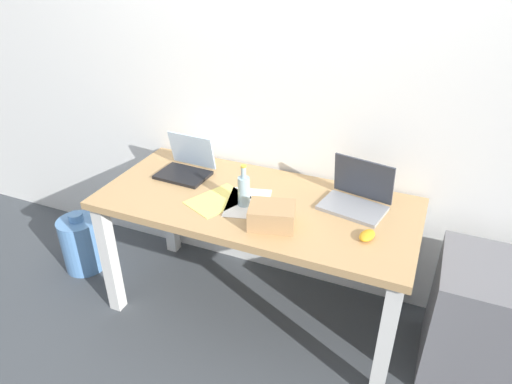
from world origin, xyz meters
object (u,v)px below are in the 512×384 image
computer_mouse (367,235)px  filing_cabinet (473,320)px  laptop_right (356,197)px  laptop_left (186,166)px  water_cooler_jug (82,243)px  desk (256,217)px  beer_bottle (244,190)px  cardboard_box (272,216)px

computer_mouse → filing_cabinet: bearing=31.0°
laptop_right → computer_mouse: bearing=-67.3°
laptop_left → filing_cabinet: (1.60, -0.10, -0.47)m
water_cooler_jug → filing_cabinet: filing_cabinet is taller
desk → beer_bottle: beer_bottle is taller
desk → laptop_right: size_ratio=4.71×
water_cooler_jug → filing_cabinet: 2.32m
laptop_right → filing_cabinet: bearing=-10.6°
desk → computer_mouse: bearing=-10.8°
desk → cardboard_box: bearing=-48.7°
cardboard_box → filing_cabinet: (0.97, 0.20, -0.47)m
laptop_left → water_cooler_jug: laptop_left is taller
desk → filing_cabinet: size_ratio=2.56×
computer_mouse → water_cooler_jug: (-1.78, 0.03, -0.57)m
beer_bottle → cardboard_box: beer_bottle is taller
laptop_left → desk: bearing=-14.0°
cardboard_box → laptop_left: bearing=155.0°
desk → beer_bottle: (-0.04, -0.07, 0.19)m
laptop_right → computer_mouse: laptop_right is taller
cardboard_box → beer_bottle: bearing=150.1°
cardboard_box → filing_cabinet: 1.10m
cardboard_box → filing_cabinet: cardboard_box is taller
laptop_left → filing_cabinet: size_ratio=0.45×
laptop_left → computer_mouse: (1.07, -0.23, -0.03)m
filing_cabinet → laptop_left: bearing=176.6°
desk → water_cooler_jug: 1.28m
cardboard_box → computer_mouse: bearing=8.4°
laptop_left → water_cooler_jug: 0.95m
beer_bottle → water_cooler_jug: (-1.15, -0.02, -0.64)m
desk → computer_mouse: size_ratio=16.33×
water_cooler_jug → desk: bearing=4.1°
water_cooler_jug → filing_cabinet: size_ratio=0.65×
laptop_left → beer_bottle: beer_bottle is taller
beer_bottle → water_cooler_jug: beer_bottle is taller
cardboard_box → water_cooler_jug: bearing=176.1°
desk → cardboard_box: (0.15, -0.18, 0.15)m
laptop_right → cardboard_box: (-0.33, -0.32, -0.00)m
water_cooler_jug → laptop_right: bearing=7.8°
desk → laptop_left: 0.52m
computer_mouse → water_cooler_jug: computer_mouse is taller
beer_bottle → filing_cabinet: (1.16, 0.09, -0.51)m
laptop_right → computer_mouse: size_ratio=3.47×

